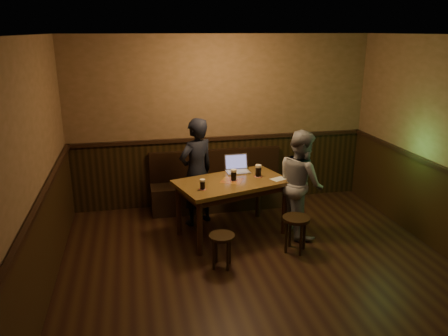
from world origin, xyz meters
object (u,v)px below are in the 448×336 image
stool_left (222,241)px  person_grey (301,183)px  person_suit (197,172)px  bench (218,189)px  pub_table (232,188)px  laptop (237,167)px  stool_right (296,224)px  pint_left (203,184)px  pint_mid (234,175)px  pint_right (258,171)px

stool_left → person_grey: (1.30, 0.72, 0.42)m
person_suit → person_grey: 1.54m
bench → pub_table: size_ratio=1.28×
laptop → bench: bearing=104.1°
stool_right → bench: bearing=112.3°
stool_left → person_grey: person_grey is taller
pub_table → person_grey: 0.98m
bench → person_suit: 0.87m
pub_table → person_suit: person_suit is taller
pint_left → pint_mid: 0.55m
stool_right → person_suit: bearing=134.0°
pint_mid → person_grey: size_ratio=0.11×
bench → pint_mid: bearing=-88.6°
stool_right → laptop: bearing=116.3°
pub_table → laptop: (0.17, 0.40, 0.17)m
stool_right → laptop: size_ratio=1.40×
laptop → stool_right: bearing=-64.7°
person_grey → laptop: bearing=48.7°
pint_left → stool_right: bearing=-20.1°
stool_right → pint_right: bearing=110.7°
stool_left → person_suit: person_suit is taller
pint_mid → laptop: 0.43m
pint_right → person_suit: bearing=155.2°
pint_right → person_suit: person_suit is taller
pint_right → person_grey: bearing=-25.3°
stool_left → stool_right: bearing=10.5°
bench → stool_right: bearing=-67.7°
laptop → pub_table: bearing=-114.4°
pint_left → pint_right: pint_right is taller
pint_left → pint_mid: (0.49, 0.26, 0.01)m
stool_right → pint_right: pint_right is taller
pub_table → person_grey: bearing=-26.0°
stool_left → pint_mid: size_ratio=2.62×
person_suit → pint_left: bearing=58.2°
pint_left → person_grey: size_ratio=0.09×
pint_right → person_grey: size_ratio=0.12×
stool_left → stool_right: 1.06m
stool_right → laptop: laptop is taller
bench → person_suit: bearing=-127.5°
stool_right → pint_mid: 1.10m
laptop → person_grey: person_grey is taller
stool_right → pint_mid: (-0.69, 0.69, 0.51)m
bench → stool_right: bench is taller
pint_left → person_suit: size_ratio=0.09×
pint_left → person_grey: 1.44m
pint_right → bench: bearing=113.6°
pub_table → person_suit: 0.66m
stool_right → laptop: (-0.54, 1.10, 0.49)m
pint_mid → person_suit: person_suit is taller
pint_mid → stool_left: bearing=-111.8°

